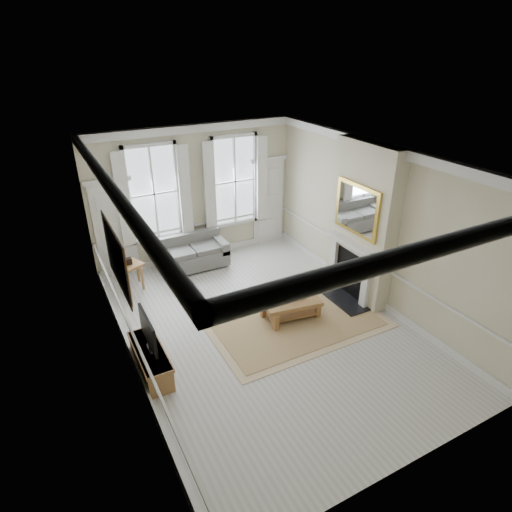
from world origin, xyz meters
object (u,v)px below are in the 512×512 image
sofa (191,254)px  side_table (130,268)px  tv_stand (151,361)px  coffee_table (291,302)px

sofa → side_table: sofa is taller
side_table → tv_stand: size_ratio=0.51×
sofa → tv_stand: bearing=-120.7°
sofa → tv_stand: 3.83m
sofa → side_table: bearing=-169.2°
coffee_table → side_table: bearing=143.0°
tv_stand → side_table: bearing=83.0°
sofa → coffee_table: bearing=-71.3°
sofa → tv_stand: size_ratio=1.31×
sofa → side_table: (-1.59, -0.30, 0.15)m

